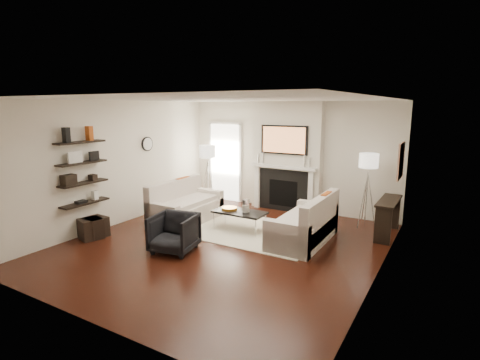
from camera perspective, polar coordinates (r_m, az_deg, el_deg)
The scene contains 71 objects.
room_envelope at distance 6.83m, azimuth -2.54°, elevation 0.80°, with size 6.00×6.00×6.00m.
chimney_breast at distance 9.35m, azimuth 7.07°, elevation 3.54°, with size 1.80×0.25×2.70m, color silver.
fireplace_surround at distance 9.37m, azimuth 6.62°, elevation -1.59°, with size 1.30×0.02×1.04m, color black.
firebox at distance 9.38m, azimuth 6.60°, elevation -2.01°, with size 0.75×0.02×0.65m, color black.
mantel_pilaster_l at distance 9.64m, azimuth 2.63°, elevation -0.98°, with size 0.12×0.08×1.10m, color white.
mantel_pilaster_r at distance 9.08m, azimuth 10.71°, elevation -1.93°, with size 0.12×0.08×1.10m, color white.
mantel_shelf at distance 9.21m, azimuth 6.58°, elevation 1.99°, with size 1.70×0.18×0.07m, color white.
tv_body at distance 9.15m, azimuth 6.73°, elevation 6.09°, with size 1.20×0.06×0.70m, color black.
tv_screen at distance 9.12m, azimuth 6.65°, elevation 6.08°, with size 1.10×0.01×0.62m, color #BF723F.
candlestick_l_tall at distance 9.43m, azimuth 3.56°, elevation 3.39°, with size 0.04×0.04×0.30m, color silver.
candlestick_l_short at distance 9.49m, azimuth 2.86°, elevation 3.26°, with size 0.04×0.04×0.24m, color silver.
candlestick_r_tall at distance 8.99m, azimuth 9.84°, elevation 2.87°, with size 0.04×0.04×0.30m, color silver.
candlestick_r_short at distance 8.95m, azimuth 10.61°, elevation 2.61°, with size 0.04×0.04×0.24m, color silver.
hallway_panel at distance 10.34m, azimuth -2.20°, elevation 2.66°, with size 0.90×0.02×2.10m, color white.
door_trim_l at distance 10.59m, azimuth -4.45°, elevation 2.84°, with size 0.06×0.06×2.16m, color white.
door_trim_r at distance 10.08m, azimuth 0.04°, elevation 2.45°, with size 0.06×0.06×2.16m, color white.
door_trim_top at distance 10.22m, azimuth -2.31°, elevation 8.65°, with size 1.02×0.06×0.06m, color white.
rug at distance 7.88m, azimuth 2.54°, elevation -7.88°, with size 2.60×2.00×0.01m, color beige.
loveseat_left_base at distance 8.58m, azimuth -8.12°, elevation -4.96°, with size 0.85×1.80×0.42m, color beige.
loveseat_left_back at distance 8.71m, azimuth -9.91°, elevation -2.62°, with size 0.18×1.80×0.80m, color beige.
loveseat_left_arm_n at distance 7.97m, azimuth -11.76°, elevation -5.68°, with size 0.85×0.18×0.60m, color beige.
loveseat_left_arm_s at distance 9.18m, azimuth -5.00°, elevation -3.23°, with size 0.85×0.18×0.60m, color beige.
loveseat_left_cushion at distance 8.49m, azimuth -7.90°, elevation -3.32°, with size 0.63×1.44×0.10m, color beige.
pillow_left_orange at distance 8.89m, azimuth -8.71°, elevation -0.96°, with size 0.10×0.42×0.42m, color #A44714.
pillow_left_charcoal at distance 8.45m, azimuth -11.26°, elevation -1.76°, with size 0.10×0.40×0.40m, color black.
loveseat_right_base at distance 7.40m, azimuth 9.58°, elevation -7.66°, with size 0.85×1.80×0.42m, color beige.
loveseat_right_back at distance 7.20m, azimuth 12.16°, elevation -5.65°, with size 0.18×1.80×0.80m, color beige.
loveseat_right_arm_n at distance 6.66m, azimuth 7.08°, elevation -8.93°, with size 0.85×0.18×0.60m, color beige.
loveseat_right_arm_s at distance 8.10m, azimuth 11.65°, elevation -5.40°, with size 0.85×0.18×0.60m, color beige.
loveseat_right_cushion at distance 7.33m, azimuth 9.27°, elevation -5.68°, with size 0.63×1.44×0.10m, color beige.
pillow_right_orange at distance 7.42m, azimuth 12.96°, elevation -3.54°, with size 0.10×0.42×0.42m, color #A44714.
pillow_right_charcoal at distance 6.87m, azimuth 11.44°, elevation -4.75°, with size 0.10×0.40×0.40m, color black.
coffee_table at distance 7.85m, azimuth -0.07°, elevation -4.93°, with size 1.10×0.55×0.04m, color black.
coffee_leg_nw at distance 7.99m, azimuth -3.99°, elevation -6.24°, with size 0.02×0.02×0.38m, color silver.
coffee_leg_ne at distance 7.50m, azimuth 2.40°, elevation -7.41°, with size 0.02×0.02×0.38m, color silver.
coffee_leg_sw at distance 8.34m, azimuth -2.28°, elevation -5.47°, with size 0.02×0.02×0.38m, color silver.
coffee_leg_se at distance 7.87m, azimuth 3.91°, elevation -6.51°, with size 0.02×0.02×0.38m, color silver.
hurricane_glass at distance 7.74m, azimuth 0.89°, elevation -3.95°, with size 0.15×0.15×0.27m, color white.
hurricane_candle at distance 7.75m, azimuth 0.89°, elevation -4.41°, with size 0.10×0.10×0.15m, color white.
copper_bowl at distance 7.96m, azimuth -1.63°, elevation -4.37°, with size 0.33×0.33×0.06m, color orange.
armchair at distance 6.87m, azimuth -10.03°, elevation -7.68°, with size 0.73×0.69×0.76m, color black.
lamp_left_post at distance 9.72m, azimuth -4.90°, elevation -0.62°, with size 0.02×0.02×1.20m, color silver.
lamp_left_shade at distance 9.58m, azimuth -4.99°, elevation 4.37°, with size 0.40×0.40×0.30m, color white.
lamp_left_leg_a at distance 9.65m, azimuth -4.37°, elevation -0.68°, with size 0.02×0.02×1.25m, color silver.
lamp_left_leg_b at distance 9.82m, azimuth -4.85°, elevation -0.49°, with size 0.02×0.02×1.25m, color silver.
lamp_left_leg_c at distance 9.67m, azimuth -5.49°, elevation -0.68°, with size 0.02×0.02×1.25m, color silver.
lamp_right_post at distance 8.53m, azimuth 18.68°, elevation -2.84°, with size 0.02×0.02×1.20m, color silver.
lamp_right_shade at distance 8.37m, azimuth 19.04°, elevation 2.82°, with size 0.40×0.40×0.30m, color white.
lamp_right_leg_a at distance 8.51m, azimuth 19.40°, elevation -2.92°, with size 0.02×0.02×1.25m, color silver.
lamp_right_leg_b at distance 8.63m, azimuth 18.45°, elevation -2.66°, with size 0.02×0.02×1.25m, color silver.
lamp_right_leg_c at distance 8.45m, azimuth 18.18°, elevation -2.94°, with size 0.02×0.02×1.25m, color silver.
console_top at distance 8.02m, azimuth 21.77°, elevation -2.95°, with size 0.35×1.20×0.04m, color black.
console_leg_n at distance 7.60m, azimuth 20.92°, elevation -6.60°, with size 0.30×0.04×0.71m, color black.
console_leg_s at distance 8.64m, azimuth 22.15°, elevation -4.58°, with size 0.30×0.04×0.71m, color black.
wall_art at distance 7.81m, azimuth 23.31°, elevation 2.70°, with size 0.03×0.70×0.70m, color tan.
shelf_bottom at distance 8.02m, azimuth -22.53°, elevation -3.24°, with size 0.25×1.00×0.04m, color black.
shelf_lower at distance 7.94m, azimuth -22.75°, elevation -0.44°, with size 0.25×1.00×0.04m, color black.
shelf_upper at distance 7.87m, azimuth -22.97°, elevation 2.42°, with size 0.25×1.00×0.04m, color black.
shelf_top at distance 7.83m, azimuth -23.19°, elevation 5.31°, with size 0.25×1.00×0.04m, color black.
decor_magfile_a at distance 7.65m, azimuth -24.96°, elevation 6.24°, with size 0.12×0.10×0.28m, color black.
decor_magfile_b at distance 7.95m, azimuth -21.98°, elevation 6.62°, with size 0.12×0.10×0.28m, color #A44714.
decor_frame_a at distance 7.78m, azimuth -23.84°, elevation 3.20°, with size 0.04×0.30×0.22m, color white.
decor_frame_b at distance 8.04m, azimuth -21.35°, elevation 3.47°, with size 0.04×0.22×0.18m, color black.
decor_wine_rack at distance 7.74m, azimuth -24.65°, elevation 0.02°, with size 0.18×0.25×0.20m, color black.
decor_box_small at distance 8.06m, azimuth -21.52°, elevation 0.38°, with size 0.15×0.12×0.12m, color black.
decor_books at distance 7.96m, azimuth -23.07°, elevation -3.07°, with size 0.14×0.20×0.05m, color black.
decor_box_tall at distance 8.14m, azimuth -21.25°, elevation -2.16°, with size 0.10×0.10×0.18m, color white.
clock_rim at distance 9.18m, azimuth -13.97°, elevation 5.35°, with size 0.34×0.34×0.04m, color black.
clock_face at distance 9.16m, azimuth -13.85°, elevation 5.35°, with size 0.29×0.29×0.01m, color white.
ottoman_near at distance 8.09m, azimuth -21.16°, elevation -6.71°, with size 0.40×0.40×0.40m, color black.
ottoman_far at distance 8.02m, azimuth -21.79°, elevation -6.90°, with size 0.40×0.40×0.40m, color black.
Camera 1 is at (3.65, -5.64, 2.58)m, focal length 28.00 mm.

